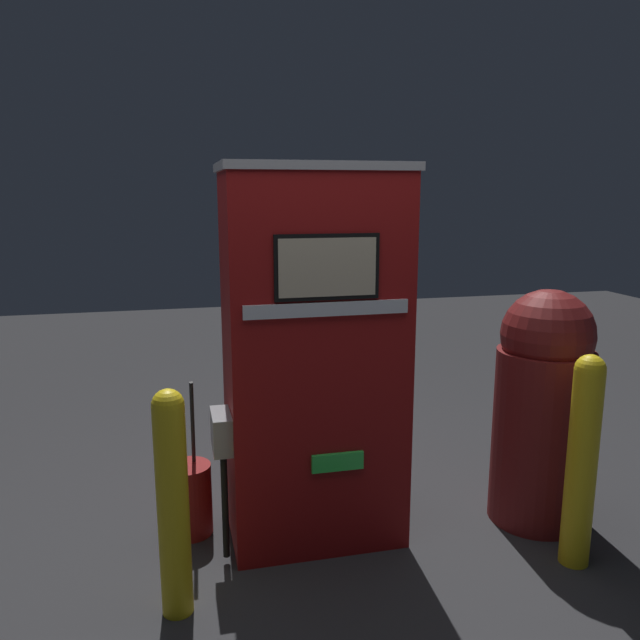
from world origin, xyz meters
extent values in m
plane|color=#2D2D30|center=(0.00, 0.00, 0.00)|extent=(14.00, 14.00, 0.00)
cube|color=maroon|center=(0.00, 0.26, 0.46)|extent=(0.86, 0.53, 0.92)
cube|color=maroon|center=(0.00, 0.26, 1.39)|extent=(0.86, 0.53, 0.93)
cube|color=#99999E|center=(0.00, 0.26, 1.87)|extent=(0.89, 0.56, 0.04)
cube|color=black|center=(0.00, -0.01, 1.43)|extent=(0.48, 0.01, 0.29)
cube|color=beige|center=(0.00, -0.01, 1.43)|extent=(0.44, 0.01, 0.26)
cube|color=silver|center=(0.00, -0.01, 1.25)|extent=(0.76, 0.02, 0.06)
cube|color=#33D84C|center=(0.05, -0.01, 0.51)|extent=(0.25, 0.02, 0.09)
cube|color=#99999E|center=(-0.48, 0.16, 0.65)|extent=(0.09, 0.24, 0.18)
cylinder|color=black|center=(-0.48, 0.08, 0.30)|extent=(0.03, 0.03, 0.52)
cylinder|color=yellow|center=(-0.71, -0.23, 0.46)|extent=(0.13, 0.13, 0.93)
sphere|color=yellow|center=(-0.71, -0.23, 0.93)|extent=(0.13, 0.13, 0.13)
cylinder|color=maroon|center=(1.21, 0.12, 0.47)|extent=(0.50, 0.50, 0.95)
sphere|color=maroon|center=(1.21, 0.12, 1.03)|extent=(0.48, 0.48, 0.48)
cylinder|color=yellow|center=(1.16, -0.30, 0.48)|extent=(0.14, 0.14, 0.97)
sphere|color=yellow|center=(1.16, -0.30, 0.97)|extent=(0.14, 0.14, 0.14)
cylinder|color=maroon|center=(-0.64, 0.41, 0.19)|extent=(0.24, 0.24, 0.38)
cylinder|color=black|center=(-0.60, 0.41, 0.60)|extent=(0.02, 0.12, 0.48)
camera|label=1|loc=(-0.67, -2.67, 1.76)|focal=35.00mm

